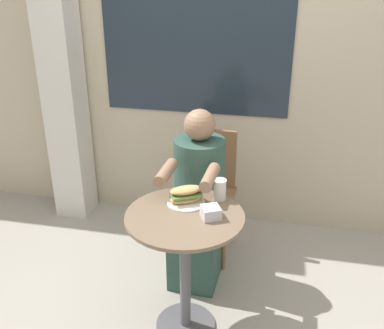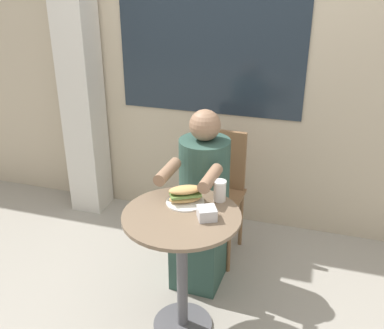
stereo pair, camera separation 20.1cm
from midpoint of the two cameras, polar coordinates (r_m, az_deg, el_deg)
name	(u,v)px [view 1 (the left image)]	position (r m, az deg, el deg)	size (l,w,h in m)	color
ground_plane	(186,325)	(2.74, -3.06, -19.78)	(8.00, 8.00, 0.00)	gray
storefront_wall	(224,40)	(3.25, 2.30, 15.54)	(8.00, 0.09, 2.80)	#B7A88E
lattice_pillar	(61,67)	(3.51, -17.93, 11.71)	(0.26, 0.26, 2.40)	beige
cafe_table	(185,249)	(2.40, -3.34, -10.69)	(0.61, 0.61, 0.74)	brown
diner_chair	(208,181)	(3.09, 0.22, -2.14)	(0.39, 0.39, 0.87)	brown
seated_diner	(198,209)	(2.81, -1.32, -5.70)	(0.33, 0.56, 1.13)	#2D4C42
sandwich_on_plate	(186,196)	(2.37, -3.19, -4.06)	(0.20, 0.20, 0.10)	white
drink_cup	(220,189)	(2.40, 1.17, -3.23)	(0.07, 0.07, 0.11)	silver
napkin_box	(211,212)	(2.24, -0.16, -6.12)	(0.12, 0.12, 0.06)	silver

